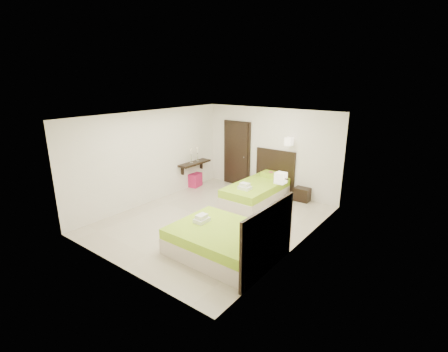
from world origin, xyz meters
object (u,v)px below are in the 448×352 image
Objects in this scene: ottoman at (193,180)px; nightstand at (302,194)px; bed_single at (258,191)px; bed_double at (226,241)px.

nightstand is at bearing 15.41° from ottoman.
bed_single is at bearing -140.16° from nightstand.
ottoman is at bearing -166.51° from nightstand.
nightstand is 1.00× the size of ottoman.
bed_single is 1.05× the size of bed_double.
nightstand is at bearing 41.75° from bed_single.
nightstand is (0.99, 0.88, -0.13)m from bed_single.
bed_single is 3.09m from bed_double.
ottoman is (-2.44, -0.07, -0.11)m from bed_single.
bed_single is at bearing 1.54° from ottoman.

